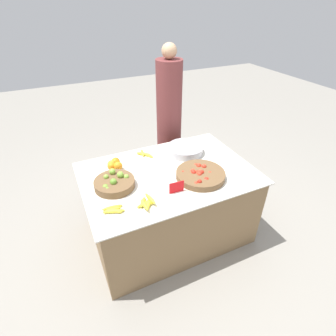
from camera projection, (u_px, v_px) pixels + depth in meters
ground_plane at (168, 230)px, 2.78m from camera, size 12.00×12.00×0.00m
market_table at (168, 204)px, 2.57m from camera, size 1.53×1.05×0.75m
lime_bowl at (114, 183)px, 2.17m from camera, size 0.34×0.34×0.11m
tomato_basket at (200, 175)px, 2.28m from camera, size 0.43×0.43×0.08m
orange_pile at (115, 164)px, 2.40m from camera, size 0.13×0.16×0.08m
metal_bowl at (185, 149)px, 2.64m from camera, size 0.36×0.36×0.07m
price_sign at (177, 187)px, 2.10m from camera, size 0.13×0.01×0.10m
banana_bunch_front_left at (145, 154)px, 2.61m from camera, size 0.14×0.20×0.03m
banana_bunch_middle_right at (147, 203)px, 1.99m from camera, size 0.16×0.19×0.05m
banana_bunch_middle_left at (113, 210)px, 1.93m from camera, size 0.16×0.11×0.03m
vendor_person at (169, 126)px, 3.08m from camera, size 0.29×0.29×1.69m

